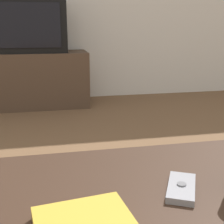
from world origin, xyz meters
TOP-DOWN VIEW (x-y plane):
  - tv_stand at (-0.24, 2.72)m, footprint 1.03×0.47m
  - television at (-0.24, 2.71)m, footprint 0.65×0.41m
  - cell_phone at (0.15, 0.14)m, footprint 0.10×0.13m

SIDE VIEW (x-z plane):
  - tv_stand at x=-0.24m, z-range 0.00..0.53m
  - cell_phone at x=0.15m, z-range 0.45..0.46m
  - television at x=-0.24m, z-range 0.53..1.02m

